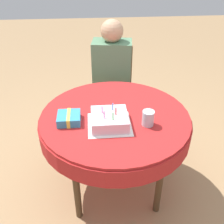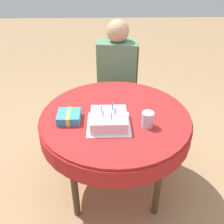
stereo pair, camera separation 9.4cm
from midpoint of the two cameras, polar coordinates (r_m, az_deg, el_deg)
ground_plane at (r=2.40m, az=1.75°, el=-15.18°), size 12.00×12.00×0.00m
dining_table at (r=1.97m, az=2.06°, el=-2.75°), size 1.12×1.12×0.72m
chair at (r=2.84m, az=2.21°, el=5.58°), size 0.51×0.51×0.88m
person at (r=2.65m, az=2.13°, el=9.31°), size 0.41×0.37×1.20m
napkin at (r=1.82m, az=0.77°, el=-2.72°), size 0.30×0.30×0.00m
birthday_cake at (r=1.80m, az=0.78°, el=-1.63°), size 0.25×0.25×0.14m
drinking_glass at (r=1.80m, az=9.23°, el=-1.61°), size 0.08×0.08×0.11m
gift_box at (r=1.86m, az=-7.93°, el=-1.04°), size 0.16×0.16×0.06m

